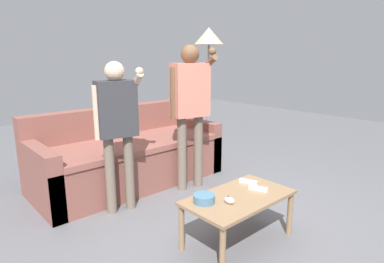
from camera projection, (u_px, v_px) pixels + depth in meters
The scene contains 10 objects.
ground_plane at pixel (225, 226), 2.87m from camera, with size 12.00×12.00×0.00m, color slate.
couch at pixel (128, 157), 3.83m from camera, with size 2.14×0.95×0.86m.
coffee_table at pixel (239, 202), 2.56m from camera, with size 0.88×0.49×0.39m.
snack_bowl at pixel (204, 198), 2.44m from camera, with size 0.16×0.16×0.06m, color teal.
game_remote_nunchuk at pixel (229, 200), 2.42m from camera, with size 0.06×0.09×0.05m.
floor_lamp at pixel (209, 44), 4.33m from camera, with size 0.40×0.40×1.83m.
player_right at pixel (190, 101), 3.49m from camera, with size 0.47×0.38×1.58m.
player_left at pixel (117, 120), 2.97m from camera, with size 0.41×0.35×1.42m.
game_remote_wand_near at pixel (258, 188), 2.66m from camera, with size 0.09×0.16×0.03m.
game_remote_wand_far at pixel (248, 182), 2.80m from camera, with size 0.08×0.16×0.03m.
Camera 1 is at (-1.95, -1.75, 1.47)m, focal length 30.49 mm.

